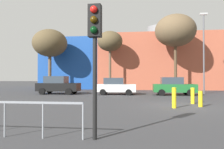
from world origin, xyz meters
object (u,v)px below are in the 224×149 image
at_px(bollard_yellow_1, 193,96).
at_px(parked_car_2, 174,86).
at_px(bare_tree_0, 110,42).
at_px(bare_tree_2, 50,43).
at_px(bollard_yellow_0, 200,99).
at_px(street_lamp, 204,48).
at_px(traffic_light_near_left, 95,40).
at_px(bollard_yellow_2, 174,98).
at_px(parked_car_0, 58,85).
at_px(parked_car_1, 116,86).
at_px(bare_tree_1, 175,31).

bearing_deg(bollard_yellow_1, parked_car_2, 90.42).
xyz_separation_m(bare_tree_0, bare_tree_2, (-8.41, 0.08, -0.04)).
relative_size(bollard_yellow_0, street_lamp, 0.11).
distance_m(parked_car_2, bare_tree_2, 17.80).
height_order(traffic_light_near_left, bollard_yellow_2, traffic_light_near_left).
bearing_deg(bollard_yellow_1, parked_car_0, 149.12).
xyz_separation_m(parked_car_0, bollard_yellow_0, (12.04, -8.64, -0.47)).
bearing_deg(bare_tree_0, bollard_yellow_0, -64.02).
bearing_deg(traffic_light_near_left, street_lamp, 157.75).
bearing_deg(parked_car_1, street_lamp, 14.73).
height_order(bollard_yellow_1, bollard_yellow_2, bollard_yellow_2).
height_order(parked_car_0, bollard_yellow_1, parked_car_0).
height_order(bare_tree_1, bollard_yellow_0, bare_tree_1).
relative_size(parked_car_2, bare_tree_0, 0.52).
bearing_deg(bare_tree_1, parked_car_0, -156.89).
bearing_deg(bollard_yellow_0, bollard_yellow_1, 92.84).
xyz_separation_m(bollard_yellow_0, bollard_yellow_2, (-1.63, -0.71, 0.11)).
bearing_deg(traffic_light_near_left, bare_tree_2, -151.91).
distance_m(bare_tree_0, bare_tree_1, 8.47).
xyz_separation_m(bollard_yellow_1, bollard_yellow_2, (-1.56, -2.20, 0.05)).
height_order(parked_car_1, traffic_light_near_left, traffic_light_near_left).
xyz_separation_m(parked_car_0, street_lamp, (15.56, 2.47, 4.01)).
bearing_deg(parked_car_1, parked_car_2, 0.00).
bearing_deg(street_lamp, bollard_yellow_2, -113.52).
relative_size(parked_car_1, bollard_yellow_0, 4.25).
distance_m(traffic_light_near_left, bollard_yellow_0, 9.06).
relative_size(traffic_light_near_left, bollard_yellow_1, 3.53).
height_order(bare_tree_0, bollard_yellow_0, bare_tree_0).
xyz_separation_m(parked_car_0, traffic_light_near_left, (7.19, -15.95, 1.80)).
bearing_deg(bollard_yellow_1, street_lamp, 69.56).
relative_size(bare_tree_0, street_lamp, 0.90).
relative_size(bare_tree_2, bollard_yellow_0, 9.03).
bearing_deg(traffic_light_near_left, bare_tree_0, -171.51).
distance_m(bollard_yellow_0, bollard_yellow_2, 1.78).
height_order(parked_car_2, bollard_yellow_2, parked_car_2).
bearing_deg(bare_tree_0, parked_car_1, -77.35).
distance_m(bollard_yellow_1, street_lamp, 11.19).
distance_m(bare_tree_2, bollard_yellow_1, 21.59).
bearing_deg(bollard_yellow_0, bare_tree_1, 85.81).
distance_m(bare_tree_1, bollard_yellow_1, 14.62).
xyz_separation_m(parked_car_1, traffic_light_near_left, (1.03, -15.95, 1.89)).
relative_size(bollard_yellow_1, street_lamp, 0.12).
distance_m(parked_car_2, bollard_yellow_1, 7.17).
height_order(parked_car_0, bare_tree_1, bare_tree_1).
bearing_deg(parked_car_2, bollard_yellow_2, -99.14).
distance_m(bare_tree_0, street_lamp, 11.63).
distance_m(parked_car_0, parked_car_1, 6.15).
bearing_deg(bollard_yellow_0, parked_car_0, 144.33).
height_order(parked_car_2, bare_tree_2, bare_tree_2).
distance_m(bollard_yellow_0, street_lamp, 12.49).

